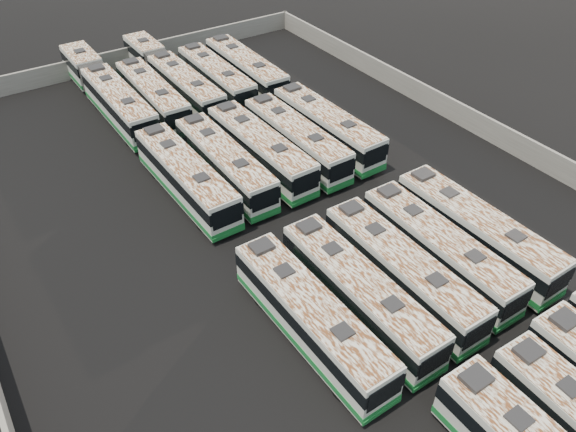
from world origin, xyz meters
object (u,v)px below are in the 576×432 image
at_px(bus_midfront_left, 359,293).
at_px(bus_midback_center, 260,150).
at_px(bus_midback_far_right, 327,127).
at_px(bus_back_left, 153,96).
at_px(bus_back_far_right, 246,70).
at_px(bus_midfront_right, 439,250).
at_px(bus_midback_left, 225,163).
at_px(bus_back_right, 216,78).
at_px(bus_midfront_far_left, 311,318).
at_px(bus_midfront_far_right, 476,231).
at_px(bus_back_center, 172,76).
at_px(bus_midback_far_left, 186,177).
at_px(bus_midback_right, 296,139).
at_px(bus_back_far_left, 107,91).
at_px(bus_midfront_center, 401,271).

xyz_separation_m(bus_midfront_left, bus_midback_center, (3.63, 17.80, 0.04)).
distance_m(bus_midfront_left, bus_midback_far_right, 20.76).
xyz_separation_m(bus_back_left, bus_back_far_right, (10.83, 0.09, 0.06)).
relative_size(bus_midfront_right, bus_midback_left, 1.00).
bearing_deg(bus_back_right, bus_midback_center, -102.93).
distance_m(bus_midfront_far_left, bus_midfront_far_right, 14.40).
relative_size(bus_back_center, bus_back_right, 1.55).
height_order(bus_midfront_right, bus_midfront_far_right, bus_midfront_far_right).
bearing_deg(bus_back_left, bus_midfront_left, -88.90).
height_order(bus_midfront_far_left, bus_back_far_right, bus_back_far_right).
bearing_deg(bus_midback_far_left, bus_back_left, 75.95).
distance_m(bus_midfront_far_right, bus_back_right, 32.78).
bearing_deg(bus_midfront_left, bus_midback_center, 78.30).
bearing_deg(bus_midback_far_left, bus_back_far_right, 45.31).
xyz_separation_m(bus_midfront_left, bus_back_right, (7.20, 32.62, -0.02)).
bearing_deg(bus_midback_left, bus_back_left, 90.77).
bearing_deg(bus_midfront_far_right, bus_midback_far_right, 89.25).
xyz_separation_m(bus_midback_right, bus_back_center, (-3.66, 18.28, -0.03)).
height_order(bus_midfront_right, bus_back_far_right, bus_back_far_right).
bearing_deg(bus_back_far_left, bus_back_far_right, -14.13).
xyz_separation_m(bus_midback_center, bus_back_right, (3.57, 14.82, -0.06)).
height_order(bus_midfront_far_left, bus_midfront_right, bus_midfront_far_left).
xyz_separation_m(bus_back_left, bus_back_center, (3.58, 3.39, -0.03)).
bearing_deg(bus_midback_far_right, bus_midfront_right, -102.77).
bearing_deg(bus_back_far_right, bus_midback_far_right, -89.19).
relative_size(bus_midback_center, bus_back_far_left, 0.64).
relative_size(bus_midfront_center, bus_back_center, 0.65).
bearing_deg(bus_midfront_center, bus_midfront_left, -179.74).
distance_m(bus_midfront_far_left, bus_back_right, 34.37).
bearing_deg(bus_back_center, bus_back_far_right, -24.97).
bearing_deg(bus_midfront_center, bus_back_center, 90.47).
bearing_deg(bus_midfront_left, bus_midfront_far_right, -0.01).
relative_size(bus_midback_far_left, bus_back_left, 1.02).
height_order(bus_midback_far_left, bus_midback_left, bus_midback_far_left).
xyz_separation_m(bus_midfront_far_right, bus_midback_far_left, (-14.24, 17.52, -0.01)).
bearing_deg(bus_midfront_right, bus_midfront_center, -177.07).
bearing_deg(bus_midback_left, bus_midback_far_right, 0.81).
height_order(bus_midback_right, bus_back_left, bus_midback_right).
height_order(bus_midback_left, bus_back_left, bus_back_left).
bearing_deg(bus_midfront_right, bus_back_right, 90.41).
distance_m(bus_midback_right, bus_back_center, 18.64).
bearing_deg(bus_back_right, bus_midfront_left, -101.84).
distance_m(bus_midback_far_left, bus_midback_left, 3.57).
xyz_separation_m(bus_midback_right, bus_midback_far_right, (3.57, 0.23, 0.03)).
relative_size(bus_midfront_far_right, bus_midback_right, 1.02).
relative_size(bus_midback_right, bus_back_center, 0.65).
bearing_deg(bus_midback_left, bus_midfront_right, -67.69).
bearing_deg(bus_midfront_far_left, bus_midfront_center, -0.78).
bearing_deg(bus_midback_left, bus_midfront_left, -89.95).
distance_m(bus_midback_far_left, bus_back_left, 15.26).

